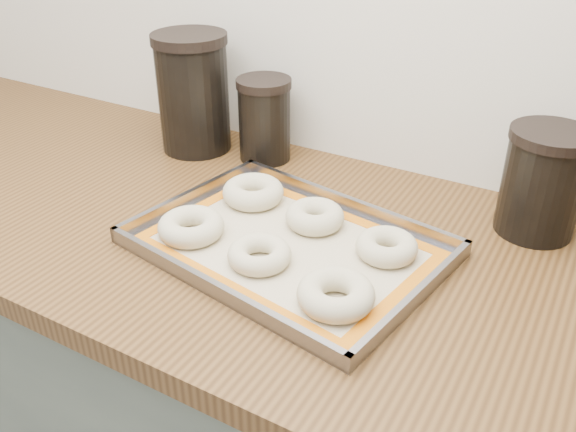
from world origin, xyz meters
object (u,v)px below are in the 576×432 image
Objects in this scene: bagel_front_left at (191,226)px; bagel_front_right at (336,294)px; bagel_front_mid at (259,254)px; canister_right at (543,182)px; canister_mid at (264,119)px; baking_tray at (288,245)px; bagel_back_right at (387,247)px; bagel_back_left at (253,192)px; bagel_back_mid at (315,216)px; canister_left at (193,93)px.

bagel_front_right reaches higher than bagel_front_left.
bagel_front_mid is 0.46m from canister_right.
canister_mid is (-0.06, 0.32, 0.06)m from bagel_front_left.
bagel_back_right reaches higher than baking_tray.
bagel_front_left is 0.64× the size of canister_mid.
bagel_back_right is at bearing -9.46° from bagel_back_left.
bagel_back_right is at bearing 19.98° from baking_tray.
bagel_front_right is 0.64× the size of canister_mid.
bagel_back_mid reaches higher than baking_tray.
canister_left reaches higher than bagel_front_left.
bagel_front_right is at bearing -47.22° from canister_mid.
canister_left is at bearing -179.54° from canister_right.
baking_tray is 5.25× the size of bagel_back_mid.
canister_left is at bearing 125.72° from bagel_front_left.
bagel_front_mid is 0.15m from bagel_front_right.
baking_tray is at bearing 76.77° from bagel_front_mid.
bagel_front_left is 1.12× the size of bagel_back_right.
bagel_front_left is at bearing -141.32° from bagel_back_mid.
baking_tray is 0.16m from bagel_back_left.
canister_mid is (-0.34, 0.37, 0.06)m from bagel_front_right.
bagel_back_left is 1.12× the size of bagel_back_mid.
bagel_front_mid is 0.89× the size of bagel_back_left.
bagel_front_left is 0.14m from bagel_front_mid.
baking_tray is 5.28× the size of bagel_front_mid.
bagel_back_right is 0.28m from canister_right.
bagel_back_mid is at bearing -41.96° from canister_mid.
baking_tray is 0.08m from bagel_back_mid.
bagel_front_left is 0.98× the size of bagel_back_left.
bagel_front_mid is 0.19m from bagel_back_left.
bagel_front_left is 0.15m from bagel_back_left.
bagel_back_right is 0.42m from canister_mid.
bagel_front_mid is 0.55× the size of canister_right.
bagel_front_right is 1.10× the size of bagel_back_mid.
bagel_front_right is at bearing -36.22° from baking_tray.
bagel_front_right is at bearing -8.99° from bagel_front_left.
bagel_front_right is 0.99× the size of bagel_back_left.
bagel_front_mid is 0.47m from canister_left.
bagel_front_mid is at bearing -98.90° from bagel_back_mid.
bagel_front_left is at bearing -160.85° from bagel_back_right.
canister_right is (0.32, 0.25, 0.08)m from baking_tray.
canister_right reaches higher than bagel_front_mid.
baking_tray is 0.35m from canister_mid.
bagel_front_left reaches higher than baking_tray.
baking_tray is at bearing -142.12° from canister_right.
bagel_front_mid is 0.58× the size of canister_mid.
baking_tray is at bearing 18.36° from bagel_front_left.
canister_right is at bearing 37.88° from baking_tray.
bagel_front_right is 0.15m from bagel_back_right.
bagel_back_mid reaches higher than bagel_back_right.
bagel_back_left is at bearing 171.19° from bagel_back_mid.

